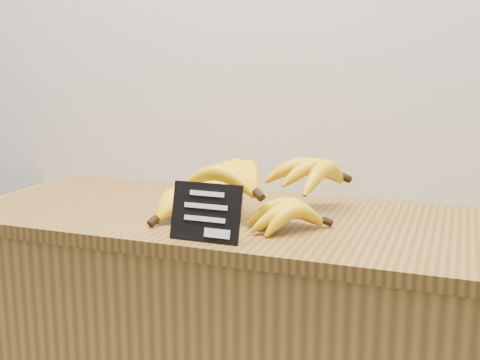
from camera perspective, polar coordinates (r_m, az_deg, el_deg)
name	(u,v)px	position (r m, az deg, el deg)	size (l,w,h in m)	color
counter_top	(248,220)	(1.40, 0.72, -3.84)	(1.31, 0.54, 0.03)	brown
chalkboard_sign	(206,212)	(1.18, -3.26, -3.08)	(0.15, 0.01, 0.12)	black
banana_pile	(244,191)	(1.36, 0.39, -1.03)	(0.50, 0.33, 0.13)	yellow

